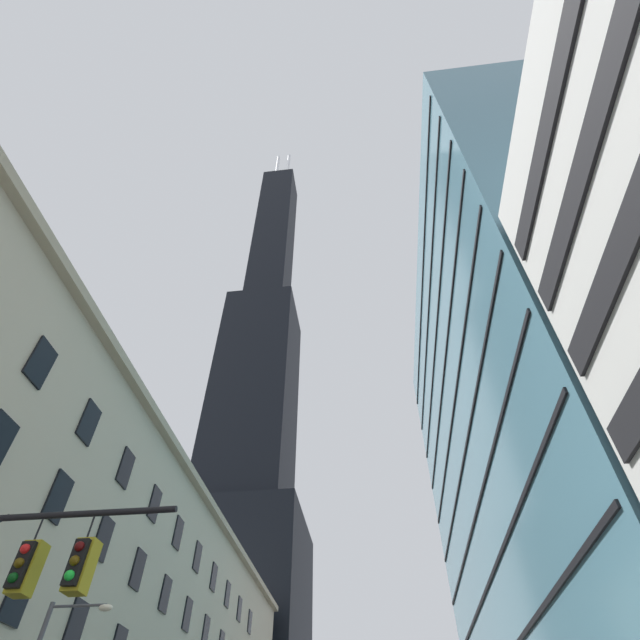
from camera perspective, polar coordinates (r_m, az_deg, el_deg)
station_building at (r=44.40m, az=-26.72°, el=-30.15°), size 14.08×72.48×22.00m
dark_skyscraper at (r=107.90m, az=-8.40°, el=-14.27°), size 24.96×24.96×195.37m
glass_office_midrise at (r=42.54m, az=28.51°, el=-11.99°), size 18.34×40.89×44.00m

